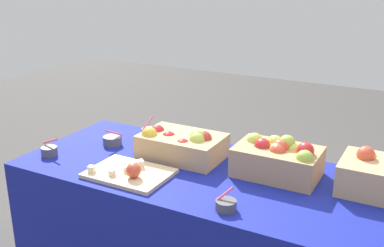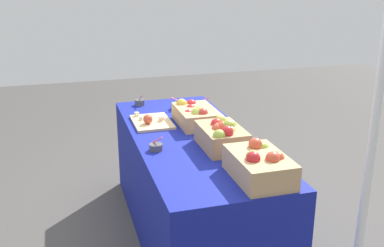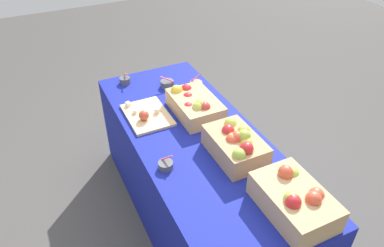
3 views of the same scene
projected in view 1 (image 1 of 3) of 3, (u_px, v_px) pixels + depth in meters
table at (214, 243)px, 2.25m from camera, size 1.90×0.76×0.74m
apple_crate_middle at (278, 158)px, 2.09m from camera, size 0.38×0.24×0.19m
apple_crate_right at (181, 144)px, 2.29m from camera, size 0.40×0.26×0.16m
cutting_board_front at (130, 173)px, 2.10m from camera, size 0.37×0.27×0.08m
sample_bowl_near at (150, 133)px, 2.57m from camera, size 0.09×0.09×0.11m
sample_bowl_mid at (49, 151)px, 2.33m from camera, size 0.11×0.08×0.10m
sample_bowl_far at (112, 140)px, 2.47m from camera, size 0.10×0.10×0.10m
sample_bowl_extra at (226, 205)px, 1.81m from camera, size 0.08×0.08×0.09m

